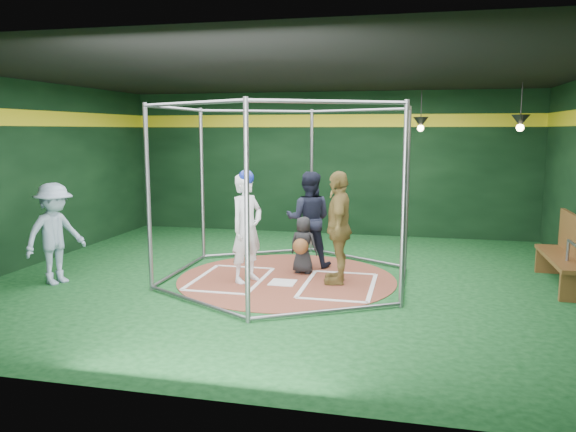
% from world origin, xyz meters
% --- Properties ---
extents(room_shell, '(10.10, 9.10, 3.53)m').
position_xyz_m(room_shell, '(0.00, 0.01, 1.75)').
color(room_shell, '#0D3B16').
rests_on(room_shell, ground).
extents(clay_disc, '(3.80, 3.80, 0.01)m').
position_xyz_m(clay_disc, '(0.00, 0.00, 0.01)').
color(clay_disc, brown).
rests_on(clay_disc, ground).
extents(home_plate, '(0.43, 0.43, 0.01)m').
position_xyz_m(home_plate, '(0.00, -0.30, 0.02)').
color(home_plate, white).
rests_on(home_plate, clay_disc).
extents(batter_box_left, '(1.17, 1.77, 0.01)m').
position_xyz_m(batter_box_left, '(-0.95, -0.25, 0.02)').
color(batter_box_left, white).
rests_on(batter_box_left, clay_disc).
extents(batter_box_right, '(1.17, 1.77, 0.01)m').
position_xyz_m(batter_box_right, '(0.95, -0.25, 0.02)').
color(batter_box_right, white).
rests_on(batter_box_right, clay_disc).
extents(batting_cage, '(4.05, 4.67, 3.00)m').
position_xyz_m(batting_cage, '(-0.00, -0.00, 1.50)').
color(batting_cage, gray).
rests_on(batting_cage, ground).
extents(pendant_lamp_near, '(0.34, 0.34, 0.90)m').
position_xyz_m(pendant_lamp_near, '(2.20, 3.60, 2.74)').
color(pendant_lamp_near, black).
rests_on(pendant_lamp_near, room_shell).
extents(pendant_lamp_far, '(0.34, 0.34, 0.90)m').
position_xyz_m(pendant_lamp_far, '(4.00, 2.00, 2.74)').
color(pendant_lamp_far, black).
rests_on(pendant_lamp_far, room_shell).
extents(batter_figure, '(0.70, 0.80, 1.91)m').
position_xyz_m(batter_figure, '(-0.62, -0.32, 0.96)').
color(batter_figure, white).
rests_on(batter_figure, clay_disc).
extents(visitor_leopard, '(0.57, 1.15, 1.90)m').
position_xyz_m(visitor_leopard, '(0.91, -0.05, 0.96)').
color(visitor_leopard, '#A78F47').
rests_on(visitor_leopard, clay_disc).
extents(catcher_figure, '(0.55, 0.59, 1.03)m').
position_xyz_m(catcher_figure, '(0.20, 0.42, 0.53)').
color(catcher_figure, black).
rests_on(catcher_figure, clay_disc).
extents(umpire, '(0.92, 0.74, 1.80)m').
position_xyz_m(umpire, '(0.20, 0.99, 0.91)').
color(umpire, black).
rests_on(umpire, clay_disc).
extents(bystander_blue, '(0.98, 1.26, 1.71)m').
position_xyz_m(bystander_blue, '(-3.73, -1.14, 0.85)').
color(bystander_blue, '#91A8BF').
rests_on(bystander_blue, ground).
extents(dugout_bench, '(0.47, 2.03, 1.18)m').
position_xyz_m(dugout_bench, '(4.64, 0.59, 0.60)').
color(dugout_bench, brown).
rests_on(dugout_bench, ground).
extents(steel_railing, '(0.05, 1.00, 0.86)m').
position_xyz_m(steel_railing, '(4.55, -0.21, 0.57)').
color(steel_railing, gray).
rests_on(steel_railing, ground).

